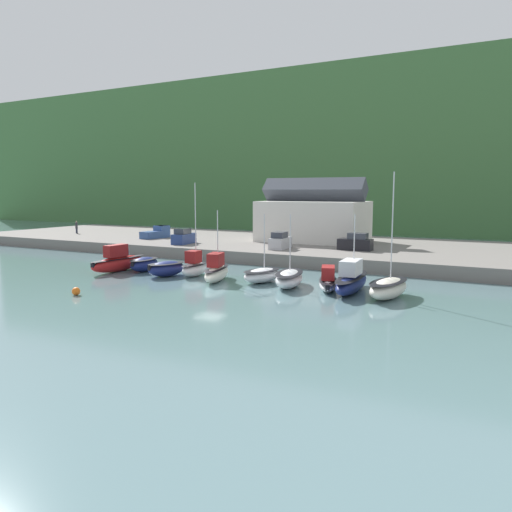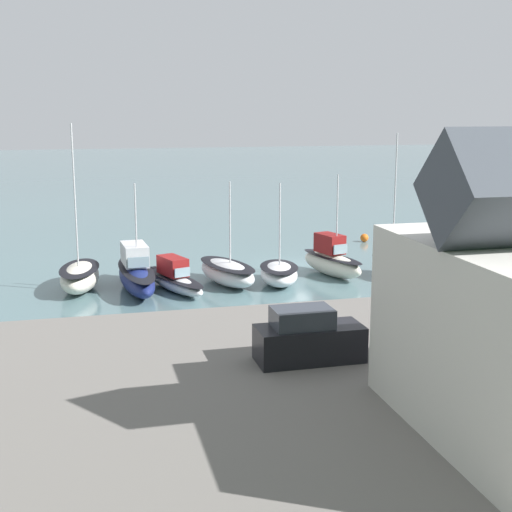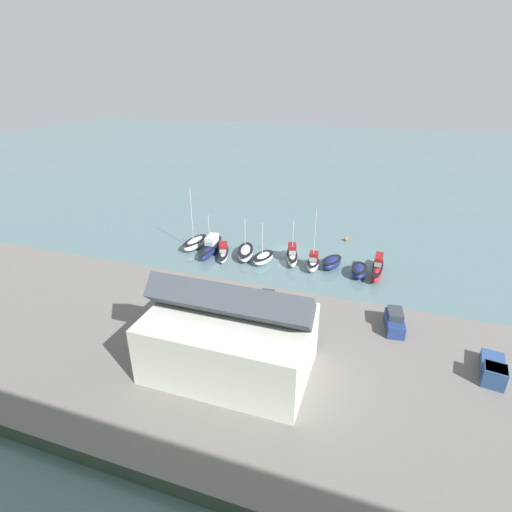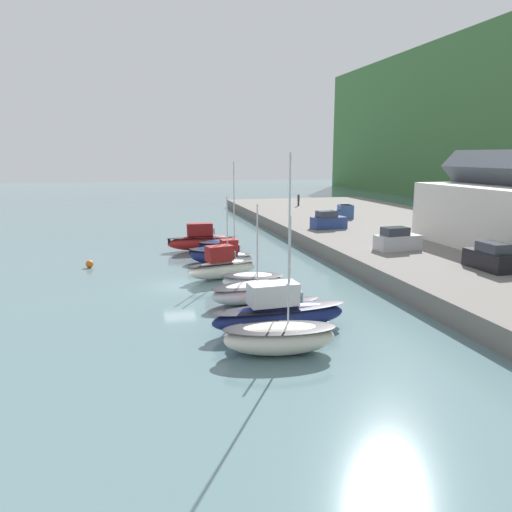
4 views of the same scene
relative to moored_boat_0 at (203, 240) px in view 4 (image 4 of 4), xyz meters
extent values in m
plane|color=slate|center=(14.59, -3.99, -1.11)|extent=(320.00, 320.00, 0.00)
cube|color=slate|center=(14.59, 25.28, -0.36)|extent=(118.52, 28.49, 1.50)
cube|color=silver|center=(12.27, 27.25, 3.31)|extent=(14.89, 9.67, 5.84)
cube|color=#474C56|center=(12.27, 27.25, 7.93)|extent=(15.19, 3.41, 3.41)
ellipsoid|color=red|center=(0.00, 0.07, -0.28)|extent=(1.69, 7.85, 1.67)
ellipsoid|color=black|center=(0.00, 0.07, 0.31)|extent=(1.75, 8.01, 0.12)
cube|color=maroon|center=(-0.01, -0.32, 1.22)|extent=(1.16, 2.77, 1.32)
cube|color=#8CA5B2|center=(0.04, 1.19, 1.02)|extent=(0.97, 0.13, 0.66)
cube|color=black|center=(-0.12, -3.64, 0.06)|extent=(0.37, 0.29, 0.56)
ellipsoid|color=navy|center=(2.52, 1.32, -0.32)|extent=(2.35, 4.28, 1.58)
ellipsoid|color=black|center=(2.52, 1.32, 0.23)|extent=(2.44, 4.37, 0.12)
cube|color=black|center=(2.65, -0.65, -0.01)|extent=(0.38, 0.30, 0.56)
ellipsoid|color=navy|center=(6.71, -0.11, -0.32)|extent=(3.48, 4.74, 1.59)
ellipsoid|color=black|center=(6.71, -0.11, 0.24)|extent=(3.60, 4.85, 0.12)
cube|color=black|center=(6.08, -2.02, 0.00)|extent=(0.43, 0.38, 0.56)
ellipsoid|color=white|center=(9.29, 1.30, -0.39)|extent=(1.90, 4.22, 1.45)
ellipsoid|color=black|center=(9.29, 1.30, 0.11)|extent=(1.97, 4.31, 0.12)
cube|color=maroon|center=(9.30, 1.09, 0.96)|extent=(1.32, 1.52, 1.26)
cube|color=#8CA5B2|center=(9.25, 1.96, 0.77)|extent=(1.12, 0.17, 0.63)
cylinder|color=silver|center=(9.27, 1.61, 4.45)|extent=(0.10, 0.10, 8.23)
ellipsoid|color=white|center=(12.92, -0.14, -0.34)|extent=(3.24, 6.36, 1.55)
ellipsoid|color=black|center=(12.92, -0.14, 0.20)|extent=(3.34, 6.50, 0.12)
cube|color=maroon|center=(13.00, -0.44, 1.08)|extent=(1.75, 2.40, 1.29)
cube|color=#8CA5B2|center=(12.66, 0.74, 0.89)|extent=(1.07, 0.40, 0.64)
cylinder|color=silver|center=(12.79, 0.30, 3.14)|extent=(0.10, 0.10, 5.41)
ellipsoid|color=white|center=(17.12, 1.43, -0.42)|extent=(3.25, 5.03, 1.39)
ellipsoid|color=black|center=(17.12, 1.43, 0.06)|extent=(3.36, 5.14, 0.12)
cylinder|color=silver|center=(17.19, 1.78, 2.90)|extent=(0.10, 0.10, 5.26)
ellipsoid|color=silver|center=(20.38, 0.57, -0.34)|extent=(3.84, 6.51, 1.54)
ellipsoid|color=black|center=(20.38, 0.57, 0.19)|extent=(3.96, 6.66, 0.12)
cylinder|color=silver|center=(20.26, 1.02, 3.03)|extent=(0.10, 0.10, 5.20)
ellipsoid|color=silver|center=(23.87, 1.43, -0.63)|extent=(3.63, 6.75, 0.97)
ellipsoid|color=black|center=(23.87, 1.43, -0.29)|extent=(3.73, 6.90, 0.12)
cube|color=maroon|center=(23.98, 1.11, 0.43)|extent=(1.85, 2.56, 1.14)
cube|color=#8CA5B2|center=(23.55, 2.35, 0.25)|extent=(1.01, 0.44, 0.57)
cube|color=black|center=(24.91, -1.54, -0.44)|extent=(0.43, 0.38, 0.56)
ellipsoid|color=navy|center=(26.25, 0.87, -0.31)|extent=(2.43, 8.33, 1.62)
ellipsoid|color=black|center=(26.25, 0.87, 0.26)|extent=(2.52, 8.50, 0.12)
cube|color=silver|center=(26.27, 0.46, 1.16)|extent=(1.61, 2.96, 1.30)
cube|color=#8CA5B2|center=(26.17, 2.04, 0.96)|extent=(1.29, 0.18, 0.65)
cylinder|color=silver|center=(26.21, 1.48, 3.10)|extent=(0.10, 0.10, 5.20)
ellipsoid|color=white|center=(29.68, -0.15, -0.28)|extent=(3.02, 6.12, 1.67)
ellipsoid|color=black|center=(29.68, -0.15, 0.31)|extent=(3.13, 6.24, 0.12)
cylinder|color=silver|center=(29.74, 0.29, 4.91)|extent=(0.10, 0.10, 8.71)
cube|color=black|center=(20.95, 19.42, 1.09)|extent=(4.22, 1.84, 1.40)
cube|color=#333842|center=(21.26, 19.43, 2.17)|extent=(2.32, 1.55, 0.76)
cube|color=#B7B7BC|center=(11.94, 16.63, 1.09)|extent=(2.19, 4.35, 1.40)
cube|color=#333842|center=(11.97, 16.31, 2.17)|extent=(1.74, 2.44, 0.76)
cube|color=navy|center=(-2.50, 15.62, 1.09)|extent=(2.33, 4.40, 1.40)
cube|color=#333842|center=(-2.46, 15.31, 2.17)|extent=(1.82, 2.49, 0.76)
cube|color=#2D4C84|center=(-11.48, 19.65, 0.94)|extent=(2.47, 3.75, 1.10)
cube|color=#2D4C84|center=(-11.20, 21.66, 1.34)|extent=(2.14, 2.14, 1.90)
cube|color=#2D333D|center=(-11.20, 21.66, 2.04)|extent=(2.01, 1.85, 0.50)
cylinder|color=#232838|center=(-29.20, 20.84, 0.81)|extent=(0.32, 0.32, 0.85)
cylinder|color=#333338|center=(-29.20, 20.84, 1.76)|extent=(0.40, 0.40, 1.05)
sphere|color=tan|center=(-29.20, 20.84, 2.41)|extent=(0.24, 0.24, 0.24)
sphere|color=orange|center=(5.90, -11.40, -0.76)|extent=(0.70, 0.70, 0.70)
camera|label=1|loc=(38.97, -41.05, 7.71)|focal=35.00mm
camera|label=2|loc=(29.37, 44.76, 10.11)|focal=50.00mm
camera|label=3|loc=(0.31, 55.02, 26.51)|focal=28.00mm
camera|label=4|loc=(53.32, -7.30, 9.15)|focal=35.00mm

